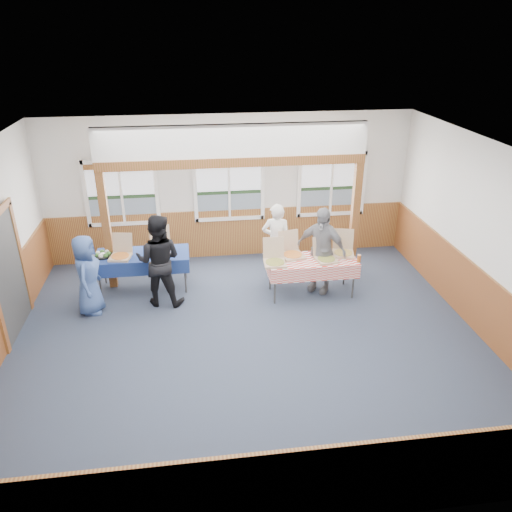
{
  "coord_description": "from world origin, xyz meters",
  "views": [
    {
      "loc": [
        -0.82,
        -7.0,
        4.9
      ],
      "look_at": [
        0.26,
        1.0,
        1.1
      ],
      "focal_mm": 35.0,
      "sensor_mm": 36.0,
      "label": 1
    }
  ],
  "objects_px": {
    "person_grey": "(321,250)",
    "table_right": "(312,262)",
    "woman_black": "(159,260)",
    "woman_white": "(276,241)",
    "man_blue": "(87,275)",
    "table_left": "(142,256)"
  },
  "relations": [
    {
      "from": "table_left",
      "to": "person_grey",
      "type": "xyz_separation_m",
      "value": [
        3.47,
        -0.53,
        0.17
      ]
    },
    {
      "from": "woman_white",
      "to": "woman_black",
      "type": "relative_size",
      "value": 0.91
    },
    {
      "from": "table_left",
      "to": "woman_black",
      "type": "relative_size",
      "value": 1.1
    },
    {
      "from": "woman_black",
      "to": "table_right",
      "type": "bearing_deg",
      "value": -168.4
    },
    {
      "from": "woman_white",
      "to": "man_blue",
      "type": "distance_m",
      "value": 3.74
    },
    {
      "from": "woman_white",
      "to": "man_blue",
      "type": "xyz_separation_m",
      "value": [
        -3.62,
        -0.94,
        -0.05
      ]
    },
    {
      "from": "table_right",
      "to": "woman_black",
      "type": "xyz_separation_m",
      "value": [
        -2.91,
        0.05,
        0.2
      ]
    },
    {
      "from": "man_blue",
      "to": "table_right",
      "type": "bearing_deg",
      "value": -83.68
    },
    {
      "from": "woman_black",
      "to": "person_grey",
      "type": "height_order",
      "value": "woman_black"
    },
    {
      "from": "table_right",
      "to": "person_grey",
      "type": "relative_size",
      "value": 1.05
    },
    {
      "from": "person_grey",
      "to": "table_right",
      "type": "bearing_deg",
      "value": -107.39
    },
    {
      "from": "woman_white",
      "to": "person_grey",
      "type": "bearing_deg",
      "value": 148.42
    },
    {
      "from": "table_right",
      "to": "woman_white",
      "type": "bearing_deg",
      "value": 136.16
    },
    {
      "from": "woman_black",
      "to": "person_grey",
      "type": "relative_size",
      "value": 1.02
    },
    {
      "from": "woman_white",
      "to": "woman_black",
      "type": "xyz_separation_m",
      "value": [
        -2.35,
        -0.78,
        0.08
      ]
    },
    {
      "from": "table_right",
      "to": "woman_white",
      "type": "xyz_separation_m",
      "value": [
        -0.56,
        0.83,
        0.11
      ]
    },
    {
      "from": "table_right",
      "to": "man_blue",
      "type": "relative_size",
      "value": 1.21
    },
    {
      "from": "table_left",
      "to": "man_blue",
      "type": "xyz_separation_m",
      "value": [
        -0.92,
        -0.79,
        0.06
      ]
    },
    {
      "from": "woman_white",
      "to": "man_blue",
      "type": "relative_size",
      "value": 1.07
    },
    {
      "from": "table_right",
      "to": "person_grey",
      "type": "distance_m",
      "value": 0.31
    },
    {
      "from": "woman_black",
      "to": "man_blue",
      "type": "distance_m",
      "value": 1.29
    },
    {
      "from": "man_blue",
      "to": "person_grey",
      "type": "xyz_separation_m",
      "value": [
        4.39,
        0.26,
        0.11
      ]
    }
  ]
}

